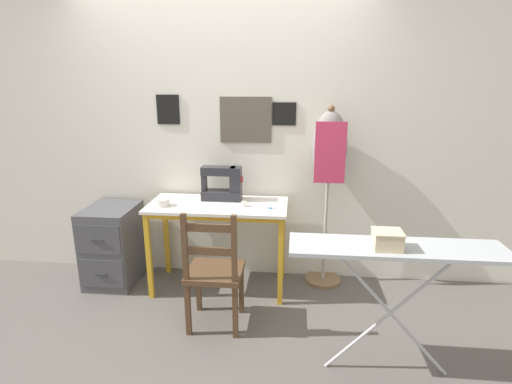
{
  "coord_description": "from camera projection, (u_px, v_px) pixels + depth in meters",
  "views": [
    {
      "loc": [
        0.63,
        -2.87,
        1.78
      ],
      "look_at": [
        0.33,
        0.24,
        0.89
      ],
      "focal_mm": 28.0,
      "sensor_mm": 36.0,
      "label": 1
    }
  ],
  "objects": [
    {
      "name": "thread_spool_near_machine",
      "position": [
        244.0,
        204.0,
        3.27
      ],
      "size": [
        0.04,
        0.04,
        0.04
      ],
      "color": "silver",
      "rests_on": "sewing_table"
    },
    {
      "name": "ground_plane",
      "position": [
        214.0,
        303.0,
        3.3
      ],
      "size": [
        14.0,
        14.0,
        0.0
      ],
      "primitive_type": "plane",
      "color": "#5B5651"
    },
    {
      "name": "scissors",
      "position": [
        274.0,
        209.0,
        3.22
      ],
      "size": [
        0.13,
        0.07,
        0.01
      ],
      "color": "silver",
      "rests_on": "sewing_table"
    },
    {
      "name": "dress_form",
      "position": [
        329.0,
        159.0,
        3.34
      ],
      "size": [
        0.32,
        0.32,
        1.58
      ],
      "color": "#846647",
      "rests_on": "ground_plane"
    },
    {
      "name": "fabric_bowl",
      "position": [
        162.0,
        202.0,
        3.29
      ],
      "size": [
        0.12,
        0.12,
        0.06
      ],
      "color": "silver",
      "rests_on": "sewing_table"
    },
    {
      "name": "storage_box",
      "position": [
        387.0,
        240.0,
        2.26
      ],
      "size": [
        0.16,
        0.15,
        0.11
      ],
      "color": "beige",
      "rests_on": "ironing_board"
    },
    {
      "name": "filing_cabinet",
      "position": [
        113.0,
        245.0,
        3.57
      ],
      "size": [
        0.42,
        0.53,
        0.7
      ],
      "color": "#4C4C51",
      "rests_on": "ground_plane"
    },
    {
      "name": "sewing_machine",
      "position": [
        224.0,
        184.0,
        3.43
      ],
      "size": [
        0.36,
        0.15,
        0.31
      ],
      "color": "#28282D",
      "rests_on": "sewing_table"
    },
    {
      "name": "wall_back",
      "position": [
        223.0,
        138.0,
        3.53
      ],
      "size": [
        10.0,
        0.07,
        2.55
      ],
      "color": "silver",
      "rests_on": "ground_plane"
    },
    {
      "name": "sewing_table",
      "position": [
        218.0,
        216.0,
        3.36
      ],
      "size": [
        1.16,
        0.54,
        0.77
      ],
      "color": "silver",
      "rests_on": "ground_plane"
    },
    {
      "name": "ironing_board",
      "position": [
        397.0,
        254.0,
        2.32
      ],
      "size": [
        1.24,
        0.31,
        0.86
      ],
      "color": "#ADB2B7",
      "rests_on": "ground_plane"
    },
    {
      "name": "wooden_chair",
      "position": [
        214.0,
        273.0,
        2.88
      ],
      "size": [
        0.4,
        0.38,
        0.92
      ],
      "color": "#513823",
      "rests_on": "ground_plane"
    }
  ]
}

